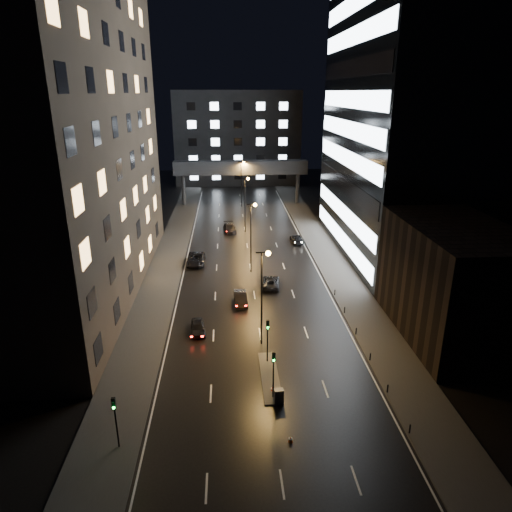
% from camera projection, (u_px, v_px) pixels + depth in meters
% --- Properties ---
extents(ground, '(160.00, 160.00, 0.00)m').
position_uv_depth(ground, '(247.00, 246.00, 77.20)').
color(ground, black).
rests_on(ground, ground).
extents(sidewalk_left, '(5.00, 110.00, 0.15)m').
position_uv_depth(sidewalk_left, '(169.00, 257.00, 71.73)').
color(sidewalk_left, '#383533').
rests_on(sidewalk_left, ground).
extents(sidewalk_right, '(5.00, 110.00, 0.15)m').
position_uv_depth(sidewalk_right, '(326.00, 253.00, 73.24)').
color(sidewalk_right, '#383533').
rests_on(sidewalk_right, ground).
extents(building_left, '(15.00, 48.00, 40.00)m').
position_uv_depth(building_left, '(63.00, 132.00, 54.03)').
color(building_left, '#2D2319').
rests_on(building_left, ground).
extents(building_right_low, '(10.00, 18.00, 12.00)m').
position_uv_depth(building_right_low, '(453.00, 282.00, 47.28)').
color(building_right_low, black).
rests_on(building_right_low, ground).
extents(building_right_glass, '(20.00, 36.00, 45.00)m').
position_uv_depth(building_right_glass, '(416.00, 106.00, 67.33)').
color(building_right_glass, black).
rests_on(building_right_glass, ground).
extents(building_far, '(34.00, 14.00, 25.00)m').
position_uv_depth(building_far, '(237.00, 137.00, 127.40)').
color(building_far, '#333335').
rests_on(building_far, ground).
extents(skybridge, '(30.00, 3.00, 10.00)m').
position_uv_depth(skybridge, '(241.00, 168.00, 102.53)').
color(skybridge, '#333335').
rests_on(skybridge, ground).
extents(median_island, '(1.60, 8.00, 0.15)m').
position_uv_depth(median_island, '(270.00, 377.00, 41.53)').
color(median_island, '#383533').
rests_on(median_island, ground).
extents(traffic_signal_near, '(0.28, 0.34, 4.40)m').
position_uv_depth(traffic_signal_near, '(268.00, 334.00, 42.85)').
color(traffic_signal_near, black).
rests_on(traffic_signal_near, median_island).
extents(traffic_signal_far, '(0.28, 0.34, 4.40)m').
position_uv_depth(traffic_signal_far, '(273.00, 367.00, 37.68)').
color(traffic_signal_far, black).
rests_on(traffic_signal_far, median_island).
extents(traffic_signal_corner, '(0.28, 0.34, 4.40)m').
position_uv_depth(traffic_signal_corner, '(115.00, 415.00, 32.33)').
color(traffic_signal_corner, black).
rests_on(traffic_signal_corner, ground).
extents(bollard_row, '(0.12, 25.12, 0.90)m').
position_uv_depth(bollard_row, '(363.00, 344.00, 46.23)').
color(bollard_row, black).
rests_on(bollard_row, ground).
extents(streetlight_near, '(1.45, 0.50, 10.15)m').
position_uv_depth(streetlight_near, '(263.00, 286.00, 44.97)').
color(streetlight_near, black).
rests_on(streetlight_near, ground).
extents(streetlight_mid_a, '(1.45, 0.50, 10.15)m').
position_uv_depth(streetlight_mid_a, '(252.00, 229.00, 63.74)').
color(streetlight_mid_a, black).
rests_on(streetlight_mid_a, ground).
extents(streetlight_mid_b, '(1.45, 0.50, 10.15)m').
position_uv_depth(streetlight_mid_b, '(246.00, 198.00, 82.52)').
color(streetlight_mid_b, black).
rests_on(streetlight_mid_b, ground).
extents(streetlight_far, '(1.45, 0.50, 10.15)m').
position_uv_depth(streetlight_far, '(242.00, 178.00, 101.29)').
color(streetlight_far, black).
rests_on(streetlight_far, ground).
extents(car_away_a, '(1.92, 3.89, 1.27)m').
position_uv_depth(car_away_a, '(198.00, 327.00, 49.07)').
color(car_away_a, black).
rests_on(car_away_a, ground).
extents(car_away_b, '(1.70, 4.35, 1.41)m').
position_uv_depth(car_away_b, '(241.00, 298.00, 55.81)').
color(car_away_b, black).
rests_on(car_away_b, ground).
extents(car_away_c, '(2.68, 5.68, 1.57)m').
position_uv_depth(car_away_c, '(196.00, 259.00, 68.64)').
color(car_away_c, black).
rests_on(car_away_c, ground).
extents(car_away_d, '(2.60, 5.30, 1.48)m').
position_uv_depth(car_away_d, '(230.00, 228.00, 84.41)').
color(car_away_d, black).
rests_on(car_away_d, ground).
extents(car_toward_a, '(2.77, 4.97, 1.31)m').
position_uv_depth(car_toward_a, '(271.00, 282.00, 60.78)').
color(car_toward_a, black).
rests_on(car_toward_a, ground).
extents(car_toward_b, '(2.03, 4.61, 1.32)m').
position_uv_depth(car_toward_b, '(297.00, 239.00, 78.55)').
color(car_toward_b, black).
rests_on(car_toward_b, ground).
extents(utility_cabinet, '(0.83, 0.61, 1.23)m').
position_uv_depth(utility_cabinet, '(279.00, 396.00, 37.85)').
color(utility_cabinet, '#454547').
rests_on(utility_cabinet, median_island).
extents(cone_a, '(0.41, 0.41, 0.52)m').
position_uv_depth(cone_a, '(272.00, 389.00, 39.50)').
color(cone_a, '#FF3C0D').
rests_on(cone_a, ground).
extents(cone_b, '(0.40, 0.40, 0.48)m').
position_uv_depth(cone_b, '(291.00, 439.00, 33.84)').
color(cone_b, '#EE5A0C').
rests_on(cone_b, ground).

